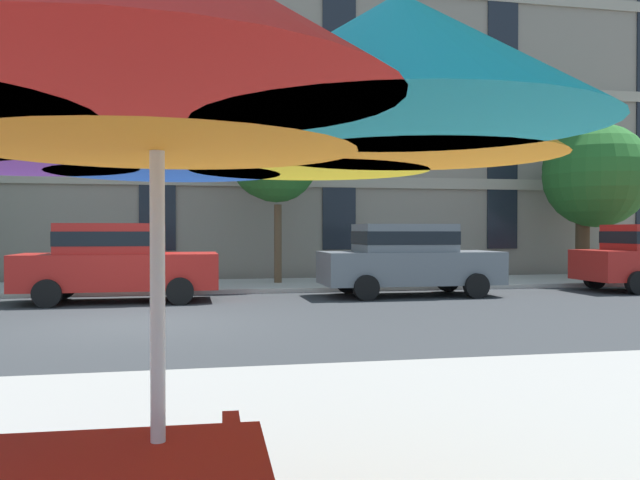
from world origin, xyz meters
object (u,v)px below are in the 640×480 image
at_px(sedan_red, 116,260).
at_px(patio_umbrella, 157,97).
at_px(street_tree_right, 592,174).
at_px(sedan_gray, 408,258).
at_px(street_tree_middle, 275,160).

relative_size(sedan_red, patio_umbrella, 1.28).
height_order(street_tree_right, patio_umbrella, street_tree_right).
bearing_deg(sedan_gray, sedan_red, 180.00).
distance_m(sedan_gray, street_tree_middle, 5.07).
height_order(sedan_red, patio_umbrella, patio_umbrella).
height_order(sedan_gray, patio_umbrella, patio_umbrella).
distance_m(street_tree_middle, street_tree_right, 10.13).
relative_size(sedan_gray, patio_umbrella, 1.28).
bearing_deg(sedan_gray, street_tree_right, 23.88).
bearing_deg(street_tree_middle, street_tree_right, 0.17).
distance_m(sedan_red, street_tree_right, 14.74).
relative_size(sedan_red, sedan_gray, 1.00).
relative_size(sedan_red, street_tree_middle, 0.90).
height_order(sedan_gray, street_tree_right, street_tree_right).
xyz_separation_m(street_tree_middle, patio_umbrella, (-2.57, -15.88, -1.50)).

